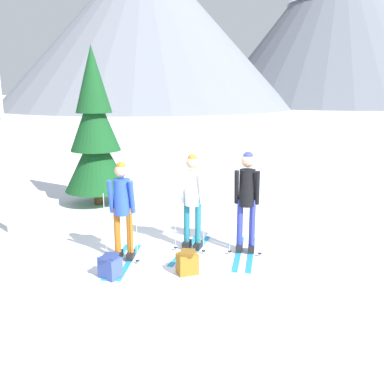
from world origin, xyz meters
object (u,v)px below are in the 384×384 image
object	(u,v)px
skier_in_black	(247,196)
birch_tree_tall	(2,138)
skier_in_blue	(123,205)
backpack_on_snow_front	(187,263)
pine_tree_near	(95,134)
backpack_on_snow_beside	(110,267)
skier_in_white	(193,196)

from	to	relation	value
skier_in_black	birch_tree_tall	xyz separation A→B (m)	(-4.86, 0.29, 0.90)
skier_in_blue	backpack_on_snow_front	world-z (taller)	skier_in_blue
birch_tree_tall	backpack_on_snow_front	distance (m)	4.58
pine_tree_near	backpack_on_snow_beside	world-z (taller)	pine_tree_near
pine_tree_near	backpack_on_snow_front	xyz separation A→B (m)	(3.03, -3.84, -1.62)
skier_in_blue	backpack_on_snow_beside	distance (m)	1.10
skier_in_black	birch_tree_tall	distance (m)	4.95
skier_in_blue	skier_in_black	bearing A→B (deg)	18.83
birch_tree_tall	backpack_on_snow_beside	bearing A→B (deg)	-32.08
skier_in_white	backpack_on_snow_front	distance (m)	1.39
skier_in_blue	backpack_on_snow_front	xyz separation A→B (m)	(1.19, -0.41, -0.79)
skier_in_blue	birch_tree_tall	world-z (taller)	birch_tree_tall
skier_in_blue	backpack_on_snow_front	distance (m)	1.49
backpack_on_snow_front	skier_in_black	bearing A→B (deg)	51.73
skier_in_blue	pine_tree_near	distance (m)	3.99
skier_in_white	backpack_on_snow_beside	size ratio (longest dim) A/B	4.55
skier_in_black	backpack_on_snow_beside	size ratio (longest dim) A/B	4.71
skier_in_white	skier_in_black	distance (m)	0.98
backpack_on_snow_front	skier_in_blue	bearing A→B (deg)	161.20
skier_in_white	backpack_on_snow_beside	world-z (taller)	skier_in_white
birch_tree_tall	backpack_on_snow_front	size ratio (longest dim) A/B	9.67
skier_in_black	backpack_on_snow_front	size ratio (longest dim) A/B	4.65
skier_in_blue	skier_in_black	xyz separation A→B (m)	(2.07, 0.70, 0.08)
skier_in_white	birch_tree_tall	xyz separation A→B (m)	(-3.88, 0.30, 0.94)
skier_in_white	skier_in_black	bearing A→B (deg)	0.24
birch_tree_tall	backpack_on_snow_beside	distance (m)	3.76
skier_in_black	pine_tree_near	xyz separation A→B (m)	(-3.91, 2.73, 0.75)
skier_in_blue	skier_in_white	size ratio (longest dim) A/B	0.97
pine_tree_near	birch_tree_tall	world-z (taller)	pine_tree_near
skier_in_blue	skier_in_black	distance (m)	2.19
skier_in_white	pine_tree_near	xyz separation A→B (m)	(-2.93, 2.73, 0.79)
birch_tree_tall	pine_tree_near	bearing A→B (deg)	68.74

